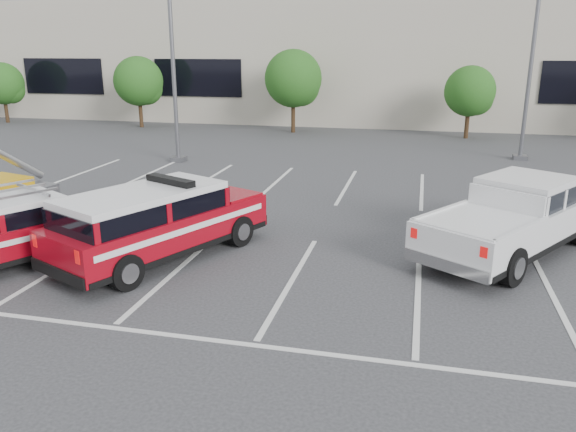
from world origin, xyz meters
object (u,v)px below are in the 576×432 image
light_pole_left (172,41)px  light_pole_mid (534,41)px  convention_building (393,50)px  tree_mid_left (295,81)px  tree_mid_right (471,93)px  white_pickup (514,224)px  fire_chief_suv (158,227)px  ladder_suv (7,236)px  tree_far_left (4,85)px  tree_left (140,83)px

light_pole_left → light_pole_mid: 15.52m
light_pole_mid → light_pole_left: bearing=-165.1°
convention_building → tree_mid_left: bearing=-117.4°
tree_mid_right → white_pickup: (-0.17, -19.00, -1.77)m
tree_mid_left → white_pickup: size_ratio=0.79×
tree_mid_right → light_pole_mid: 6.88m
tree_mid_right → fire_chief_suv: tree_mid_right is taller
ladder_suv → tree_far_left: bearing=157.7°
light_pole_left → white_pickup: 16.34m
white_pickup → ladder_suv: bearing=-129.1°
convention_building → white_pickup: (4.74, -28.82, -3.99)m
tree_far_left → white_pickup: tree_far_left is taller
light_pole_left → ladder_suv: size_ratio=2.12×
tree_mid_left → ladder_suv: (-1.76, -22.61, -2.33)m
tree_mid_left → ladder_suv: 22.80m
light_pole_mid → white_pickup: size_ratio=1.67×
ladder_suv → white_pickup: bearing=46.1°
tree_mid_right → light_pole_mid: (1.91, -6.05, 2.68)m
tree_mid_left → convention_building: bearing=62.6°
tree_mid_right → ladder_suv: size_ratio=0.83×
tree_left → tree_mid_left: (10.00, 0.00, 0.27)m
white_pickup → tree_mid_right: bearing=123.1°
light_pole_mid → ladder_suv: size_ratio=2.12×
fire_chief_suv → ladder_suv: 3.46m
tree_mid_left → tree_mid_right: (10.00, -0.00, -0.54)m
tree_far_left → light_pole_left: 19.85m
tree_mid_right → light_pole_left: size_ratio=0.39×
tree_far_left → tree_mid_left: (20.00, 0.00, 0.54)m
tree_left → ladder_suv: 24.15m
tree_mid_right → white_pickup: bearing=-90.5°
ladder_suv → tree_mid_right: bearing=91.3°
tree_mid_left → light_pole_mid: 13.53m
light_pole_left → tree_far_left: bearing=149.3°
tree_mid_left → fire_chief_suv: (1.49, -21.41, -2.26)m
convention_building → ladder_suv: (-6.85, -32.43, -4.00)m
fire_chief_suv → ladder_suv: fire_chief_suv is taller
tree_mid_right → tree_left: bearing=180.0°
white_pickup → ladder_suv: (-11.59, -3.61, -0.02)m
fire_chief_suv → ladder_suv: (-3.24, -1.20, -0.07)m
light_pole_mid → white_pickup: light_pole_mid is taller
tree_mid_left → light_pole_left: (-3.09, -10.05, 2.14)m
light_pole_left → light_pole_mid: same height
light_pole_left → ladder_suv: light_pole_left is taller
tree_far_left → light_pole_mid: light_pole_mid is taller
tree_far_left → light_pole_left: bearing=-30.7°
convention_building → fire_chief_suv: (-3.60, -31.23, -3.93)m
tree_mid_left → white_pickup: tree_mid_left is taller
tree_far_left → light_pole_left: size_ratio=0.39×
light_pole_left → fire_chief_suv: 13.02m
tree_left → tree_mid_right: (20.00, -0.00, -0.27)m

